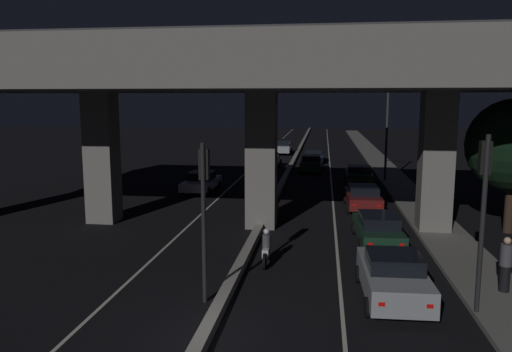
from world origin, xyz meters
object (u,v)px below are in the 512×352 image
(car_white_lead_oncoming, at_px, (201,182))
(motorcycle_black_filtering_mid, at_px, (276,211))
(street_lamp, at_px, (382,125))
(car_dark_blue_second_oncoming, at_px, (269,160))
(car_dark_green_fifth, at_px, (312,163))
(car_dark_green_fourth, at_px, (359,176))
(pedestrian_on_sidewalk, at_px, (506,264))
(car_dark_red_third, at_px, (363,197))
(motorcycle_white_filtering_near, at_px, (266,249))
(car_silver_lead, at_px, (393,276))
(traffic_light_right_of_median, at_px, (483,194))
(car_silver_third_oncoming, at_px, (283,147))
(traffic_light_left_of_median, at_px, (204,194))
(car_dark_blue_sixth, at_px, (314,155))
(car_dark_green_second, at_px, (378,228))

(car_white_lead_oncoming, xyz_separation_m, motorcycle_black_filtering_mid, (5.95, -7.99, -0.10))
(street_lamp, relative_size, car_dark_blue_second_oncoming, 1.81)
(street_lamp, bearing_deg, car_white_lead_oncoming, -155.84)
(car_dark_green_fifth, height_order, car_white_lead_oncoming, car_dark_green_fifth)
(car_dark_green_fourth, xyz_separation_m, pedestrian_on_sidewalk, (3.25, -20.73, 0.31))
(car_dark_red_third, bearing_deg, car_dark_blue_second_oncoming, 21.84)
(motorcycle_white_filtering_near, bearing_deg, car_silver_lead, -123.38)
(street_lamp, relative_size, motorcycle_white_filtering_near, 4.03)
(car_dark_green_fifth, bearing_deg, car_silver_lead, -171.48)
(traffic_light_right_of_median, height_order, car_silver_third_oncoming, traffic_light_right_of_median)
(traffic_light_left_of_median, height_order, car_dark_green_fourth, traffic_light_left_of_median)
(traffic_light_left_of_median, distance_m, car_dark_blue_sixth, 36.45)
(car_silver_lead, xyz_separation_m, car_white_lead_oncoming, (-10.62, 17.76, -0.08))
(car_silver_lead, xyz_separation_m, car_dark_blue_second_oncoming, (-7.27, 30.69, -0.07))
(car_dark_red_third, bearing_deg, motorcycle_black_filtering_mid, 127.28)
(traffic_light_left_of_median, height_order, motorcycle_white_filtering_near, traffic_light_left_of_median)
(car_dark_green_fourth, relative_size, car_dark_blue_second_oncoming, 0.99)
(street_lamp, height_order, car_dark_green_fourth, street_lamp)
(traffic_light_left_of_median, xyz_separation_m, car_dark_green_fourth, (6.24, 22.38, -2.66))
(car_dark_green_second, distance_m, car_white_lead_oncoming, 15.72)
(car_dark_blue_second_oncoming, height_order, pedestrian_on_sidewalk, pedestrian_on_sidewalk)
(traffic_light_left_of_median, xyz_separation_m, traffic_light_right_of_median, (8.15, -0.00, 0.21))
(motorcycle_white_filtering_near, bearing_deg, car_dark_red_third, -22.39)
(traffic_light_left_of_median, distance_m, motorcycle_black_filtering_mid, 11.06)
(traffic_light_right_of_median, relative_size, car_white_lead_oncoming, 1.18)
(traffic_light_right_of_median, bearing_deg, pedestrian_on_sidewalk, 50.88)
(car_silver_third_oncoming, relative_size, pedestrian_on_sidewalk, 2.30)
(car_white_lead_oncoming, height_order, car_dark_blue_second_oncoming, car_white_lead_oncoming)
(car_dark_blue_second_oncoming, relative_size, motorcycle_black_filtering_mid, 2.26)
(car_dark_red_third, distance_m, car_dark_green_fourth, 7.98)
(motorcycle_white_filtering_near, bearing_deg, street_lamp, -17.28)
(street_lamp, distance_m, car_silver_lead, 23.84)
(traffic_light_left_of_median, bearing_deg, motorcycle_white_filtering_near, 68.21)
(car_dark_green_second, xyz_separation_m, car_white_lead_oncoming, (-10.81, 11.42, -0.02))
(traffic_light_left_of_median, relative_size, car_silver_third_oncoming, 1.21)
(car_dark_red_third, height_order, car_dark_green_fourth, car_dark_green_fourth)
(car_dark_blue_second_oncoming, relative_size, car_silver_third_oncoming, 0.98)
(car_dark_green_second, relative_size, car_dark_green_fifth, 0.99)
(car_white_lead_oncoming, distance_m, motorcycle_white_filtering_near, 16.12)
(car_silver_lead, bearing_deg, street_lamp, -6.93)
(car_dark_green_second, relative_size, car_dark_green_fourth, 1.15)
(car_dark_blue_sixth, height_order, car_white_lead_oncoming, car_dark_blue_sixth)
(car_silver_lead, bearing_deg, motorcycle_black_filtering_mid, 23.80)
(street_lamp, xyz_separation_m, car_dark_red_third, (-2.05, -9.92, -3.67))
(street_lamp, relative_size, car_silver_third_oncoming, 1.77)
(car_dark_green_fifth, relative_size, motorcycle_white_filtering_near, 2.56)
(traffic_light_right_of_median, relative_size, street_lamp, 0.73)
(traffic_light_right_of_median, relative_size, motorcycle_white_filtering_near, 2.94)
(car_dark_green_second, bearing_deg, traffic_light_right_of_median, -166.43)
(traffic_light_left_of_median, bearing_deg, car_silver_lead, 8.35)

